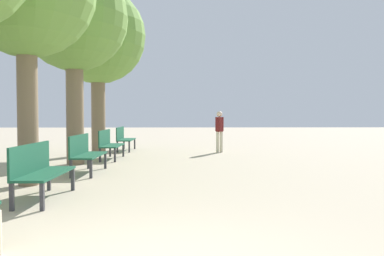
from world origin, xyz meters
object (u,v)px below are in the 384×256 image
(bench_row_2, at_px, (85,151))
(bench_row_3, at_px, (109,143))
(tree_row_2, at_px, (74,19))
(pedestrian_near, at_px, (219,129))
(bench_row_1, at_px, (39,168))
(bench_row_4, at_px, (124,137))
(tree_row_3, at_px, (98,37))

(bench_row_2, distance_m, bench_row_3, 2.94)
(bench_row_2, bearing_deg, tree_row_2, 113.42)
(pedestrian_near, bearing_deg, bench_row_1, -115.56)
(bench_row_3, bearing_deg, bench_row_4, 90.00)
(pedestrian_near, bearing_deg, tree_row_2, -143.64)
(bench_row_3, relative_size, tree_row_3, 0.26)
(bench_row_4, xyz_separation_m, tree_row_3, (-0.75, -1.19, 3.81))
(tree_row_2, distance_m, pedestrian_near, 6.62)
(bench_row_4, bearing_deg, tree_row_2, -100.22)
(tree_row_2, bearing_deg, bench_row_1, -80.89)
(bench_row_2, relative_size, bench_row_3, 1.00)
(bench_row_1, distance_m, bench_row_4, 8.81)
(tree_row_2, bearing_deg, pedestrian_near, 36.36)
(bench_row_1, height_order, tree_row_3, tree_row_3)
(bench_row_3, height_order, bench_row_4, same)
(bench_row_4, bearing_deg, bench_row_1, -90.00)
(bench_row_1, height_order, pedestrian_near, pedestrian_near)
(bench_row_3, height_order, pedestrian_near, pedestrian_near)
(bench_row_4, height_order, tree_row_3, tree_row_3)
(bench_row_4, distance_m, tree_row_3, 4.06)
(tree_row_2, bearing_deg, bench_row_3, 58.28)
(bench_row_4, height_order, tree_row_2, tree_row_2)
(bench_row_3, distance_m, pedestrian_near, 4.43)
(tree_row_3, height_order, pedestrian_near, tree_row_3)
(pedestrian_near, bearing_deg, bench_row_3, -150.55)
(tree_row_3, bearing_deg, bench_row_3, -66.87)
(bench_row_2, bearing_deg, tree_row_3, 99.07)
(bench_row_2, relative_size, pedestrian_near, 1.02)
(tree_row_2, bearing_deg, bench_row_4, 79.78)
(bench_row_4, xyz_separation_m, pedestrian_near, (3.85, -0.76, 0.37))
(bench_row_3, bearing_deg, pedestrian_near, 29.45)
(bench_row_3, relative_size, tree_row_2, 0.28)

